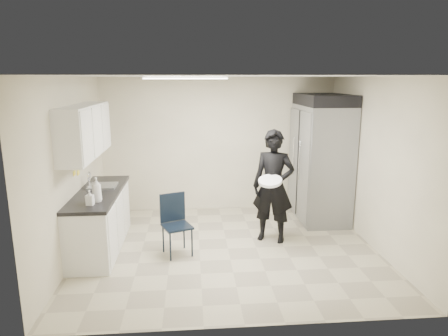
{
  "coord_description": "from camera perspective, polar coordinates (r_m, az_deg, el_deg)",
  "views": [
    {
      "loc": [
        -0.53,
        -5.72,
        2.57
      ],
      "look_at": [
        -0.04,
        0.2,
        1.23
      ],
      "focal_mm": 32.0,
      "sensor_mm": 36.0,
      "label": 1
    }
  ],
  "objects": [
    {
      "name": "soap_bottle_b",
      "position": [
        5.64,
        -18.62,
        -4.02
      ],
      "size": [
        0.1,
        0.11,
        0.21
      ],
      "primitive_type": "imported",
      "rotation": [
        0.0,
        0.0,
        -0.11
      ],
      "color": "silver",
      "rests_on": "countertop"
    },
    {
      "name": "ceiling_panel",
      "position": [
        6.12,
        -5.48,
        12.62
      ],
      "size": [
        1.2,
        0.6,
        0.02
      ],
      "primitive_type": "cube",
      "color": "white",
      "rests_on": "ceiling"
    },
    {
      "name": "sink",
      "position": [
        6.55,
        -16.89,
        -2.93
      ],
      "size": [
        0.42,
        0.4,
        0.14
      ],
      "primitive_type": "cube",
      "color": "gray",
      "rests_on": "countertop"
    },
    {
      "name": "notice_sticker_right",
      "position": [
        6.41,
        -20.09,
        -0.63
      ],
      "size": [
        0.0,
        0.12,
        0.07
      ],
      "primitive_type": "cube",
      "color": "yellow",
      "rests_on": "left_wall"
    },
    {
      "name": "fridge_compressor",
      "position": [
        7.39,
        14.13,
        9.43
      ],
      "size": [
        0.8,
        1.35,
        0.2
      ],
      "primitive_type": "cube",
      "color": "black",
      "rests_on": "commercial_fridge"
    },
    {
      "name": "faucet",
      "position": [
        6.55,
        -18.69,
        -1.68
      ],
      "size": [
        0.02,
        0.02,
        0.24
      ],
      "primitive_type": "cylinder",
      "color": "silver",
      "rests_on": "countertop"
    },
    {
      "name": "commercial_fridge",
      "position": [
        7.53,
        13.66,
        0.68
      ],
      "size": [
        0.8,
        1.35,
        2.1
      ],
      "primitive_type": "cube",
      "color": "gray",
      "rests_on": "floor"
    },
    {
      "name": "back_wall",
      "position": [
        7.84,
        -0.76,
        3.35
      ],
      "size": [
        4.5,
        0.0,
        4.5
      ],
      "primitive_type": "plane",
      "rotation": [
        1.57,
        0.0,
        0.0
      ],
      "color": "beige",
      "rests_on": "floor"
    },
    {
      "name": "folding_chair",
      "position": [
        5.98,
        -6.72,
        -8.29
      ],
      "size": [
        0.51,
        0.51,
        0.88
      ],
      "primitive_type": "cube",
      "rotation": [
        0.0,
        0.0,
        0.37
      ],
      "color": "black",
      "rests_on": "floor"
    },
    {
      "name": "countertop",
      "position": [
        6.31,
        -17.54,
        -3.41
      ],
      "size": [
        0.64,
        1.95,
        0.05
      ],
      "primitive_type": "cube",
      "color": "black",
      "rests_on": "lower_counter"
    },
    {
      "name": "ceiling",
      "position": [
        5.74,
        0.62,
        12.98
      ],
      "size": [
        4.5,
        4.5,
        0.0
      ],
      "primitive_type": "plane",
      "rotation": [
        3.14,
        0.0,
        0.0
      ],
      "color": "silver",
      "rests_on": "back_wall"
    },
    {
      "name": "floor",
      "position": [
        6.29,
        0.56,
        -11.44
      ],
      "size": [
        4.5,
        4.5,
        0.0
      ],
      "primitive_type": "plane",
      "color": "tan",
      "rests_on": "ground"
    },
    {
      "name": "soap_bottle_a",
      "position": [
        5.74,
        -17.74,
        -2.96
      ],
      "size": [
        0.17,
        0.17,
        0.34
      ],
      "primitive_type": "imported",
      "rotation": [
        0.0,
        0.0,
        0.31
      ],
      "color": "white",
      "rests_on": "countertop"
    },
    {
      "name": "upper_cabinets",
      "position": [
        6.16,
        -19.26,
        5.03
      ],
      "size": [
        0.35,
        1.8,
        0.75
      ],
      "primitive_type": "cube",
      "color": "silver",
      "rests_on": "left_wall"
    },
    {
      "name": "notice_sticker_left",
      "position": [
        6.21,
        -20.59,
        -0.7
      ],
      "size": [
        0.0,
        0.12,
        0.07
      ],
      "primitive_type": "cube",
      "color": "yellow",
      "rests_on": "left_wall"
    },
    {
      "name": "towel_dispenser",
      "position": [
        7.31,
        -17.44,
        4.63
      ],
      "size": [
        0.22,
        0.3,
        0.35
      ],
      "primitive_type": "cube",
      "color": "black",
      "rests_on": "left_wall"
    },
    {
      "name": "left_wall",
      "position": [
        6.1,
        -20.95,
        -0.18
      ],
      "size": [
        0.0,
        4.0,
        4.0
      ],
      "primitive_type": "plane",
      "rotation": [
        1.57,
        0.0,
        1.57
      ],
      "color": "beige",
      "rests_on": "floor"
    },
    {
      "name": "bucket_lid",
      "position": [
        6.09,
        6.61,
        -1.85
      ],
      "size": [
        0.47,
        0.47,
        0.04
      ],
      "primitive_type": "cylinder",
      "rotation": [
        0.0,
        0.0,
        -0.4
      ],
      "color": "white",
      "rests_on": "man_tuxedo"
    },
    {
      "name": "right_wall",
      "position": [
        6.48,
        20.81,
        0.55
      ],
      "size": [
        0.0,
        4.0,
        4.0
      ],
      "primitive_type": "plane",
      "rotation": [
        1.57,
        0.0,
        -1.57
      ],
      "color": "beige",
      "rests_on": "floor"
    },
    {
      "name": "man_tuxedo",
      "position": [
        6.37,
        7.05,
        -2.62
      ],
      "size": [
        0.78,
        0.66,
        1.8
      ],
      "primitive_type": "imported",
      "rotation": [
        0.0,
        0.0,
        -0.4
      ],
      "color": "black",
      "rests_on": "floor"
    },
    {
      "name": "lower_counter",
      "position": [
        6.45,
        -17.27,
        -7.3
      ],
      "size": [
        0.6,
        1.9,
        0.86
      ],
      "primitive_type": "cube",
      "color": "silver",
      "rests_on": "floor"
    }
  ]
}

